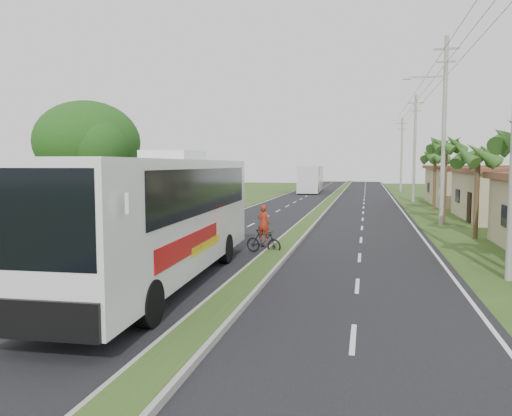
# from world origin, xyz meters

# --- Properties ---
(ground) EXTENTS (180.00, 180.00, 0.00)m
(ground) POSITION_xyz_m (0.00, 0.00, 0.00)
(ground) COLOR #2F481A
(ground) RESTS_ON ground
(road_asphalt) EXTENTS (14.00, 160.00, 0.02)m
(road_asphalt) POSITION_xyz_m (0.00, 20.00, 0.01)
(road_asphalt) COLOR black
(road_asphalt) RESTS_ON ground
(median_strip) EXTENTS (1.20, 160.00, 0.18)m
(median_strip) POSITION_xyz_m (0.00, 20.00, 0.10)
(median_strip) COLOR gray
(median_strip) RESTS_ON ground
(lane_edge_left) EXTENTS (0.12, 160.00, 0.01)m
(lane_edge_left) POSITION_xyz_m (-6.70, 20.00, 0.00)
(lane_edge_left) COLOR silver
(lane_edge_left) RESTS_ON ground
(lane_edge_right) EXTENTS (0.12, 160.00, 0.01)m
(lane_edge_right) POSITION_xyz_m (6.70, 20.00, 0.00)
(lane_edge_right) COLOR silver
(lane_edge_right) RESTS_ON ground
(shop_far) EXTENTS (8.60, 11.60, 3.82)m
(shop_far) POSITION_xyz_m (14.00, 36.00, 1.93)
(shop_far) COLOR tan
(shop_far) RESTS_ON ground
(palm_verge_b) EXTENTS (2.40, 2.40, 5.05)m
(palm_verge_b) POSITION_xyz_m (9.40, 12.00, 4.36)
(palm_verge_b) COLOR #473321
(palm_verge_b) RESTS_ON ground
(palm_verge_c) EXTENTS (2.40, 2.40, 5.85)m
(palm_verge_c) POSITION_xyz_m (8.80, 19.00, 5.12)
(palm_verge_c) COLOR #473321
(palm_verge_c) RESTS_ON ground
(palm_verge_d) EXTENTS (2.40, 2.40, 5.25)m
(palm_verge_d) POSITION_xyz_m (9.30, 28.00, 4.55)
(palm_verge_d) COLOR #473321
(palm_verge_d) RESTS_ON ground
(shade_tree) EXTENTS (6.30, 6.00, 7.54)m
(shade_tree) POSITION_xyz_m (-12.11, 10.02, 5.03)
(shade_tree) COLOR #473321
(shade_tree) RESTS_ON ground
(utility_pole_b) EXTENTS (3.20, 0.28, 12.00)m
(utility_pole_b) POSITION_xyz_m (8.47, 18.00, 6.26)
(utility_pole_b) COLOR gray
(utility_pole_b) RESTS_ON ground
(utility_pole_c) EXTENTS (1.60, 0.28, 11.00)m
(utility_pole_c) POSITION_xyz_m (8.50, 38.00, 5.67)
(utility_pole_c) COLOR gray
(utility_pole_c) RESTS_ON ground
(utility_pole_d) EXTENTS (1.60, 0.28, 10.50)m
(utility_pole_d) POSITION_xyz_m (8.50, 58.00, 5.42)
(utility_pole_d) COLOR gray
(utility_pole_d) RESTS_ON ground
(coach_bus_main) EXTENTS (3.43, 13.65, 4.37)m
(coach_bus_main) POSITION_xyz_m (-2.77, -0.93, 2.40)
(coach_bus_main) COLOR white
(coach_bus_main) RESTS_ON ground
(coach_bus_far) EXTENTS (3.21, 12.76, 3.69)m
(coach_bus_far) POSITION_xyz_m (-3.94, 54.13, 2.09)
(coach_bus_far) COLOR silver
(coach_bus_far) RESTS_ON ground
(motorcyclist) EXTENTS (1.76, 0.93, 2.15)m
(motorcyclist) POSITION_xyz_m (-0.66, 5.21, 0.76)
(motorcyclist) COLOR black
(motorcyclist) RESTS_ON ground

